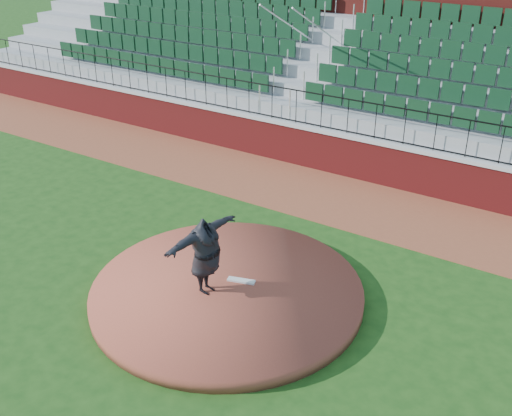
{
  "coord_description": "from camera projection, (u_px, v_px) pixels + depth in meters",
  "views": [
    {
      "loc": [
        6.38,
        -8.34,
        7.23
      ],
      "look_at": [
        0.0,
        1.5,
        1.3
      ],
      "focal_mm": 42.25,
      "sensor_mm": 36.0,
      "label": 1
    }
  ],
  "objects": [
    {
      "name": "wall_railing",
      "position": [
        362.0,
        119.0,
        17.04
      ],
      "size": [
        34.0,
        0.05,
        1.0
      ],
      "primitive_type": null,
      "color": "black",
      "rests_on": "wall_cap"
    },
    {
      "name": "warning_track",
      "position": [
        333.0,
        196.0,
        16.65
      ],
      "size": [
        34.0,
        3.2,
        0.01
      ],
      "primitive_type": "cube",
      "color": "brown",
      "rests_on": "ground"
    },
    {
      "name": "ground",
      "position": [
        217.0,
        290.0,
        12.61
      ],
      "size": [
        90.0,
        90.0,
        0.0
      ],
      "primitive_type": "plane",
      "color": "#1B4313",
      "rests_on": "ground"
    },
    {
      "name": "field_wall",
      "position": [
        358.0,
        158.0,
        17.58
      ],
      "size": [
        34.0,
        0.35,
        1.2
      ],
      "primitive_type": "cube",
      "color": "maroon",
      "rests_on": "ground"
    },
    {
      "name": "pitcher",
      "position": [
        206.0,
        256.0,
        11.78
      ],
      "size": [
        0.67,
        2.05,
        1.64
      ],
      "primitive_type": "imported",
      "rotation": [
        0.0,
        0.0,
        1.51
      ],
      "color": "black",
      "rests_on": "pitchers_mound"
    },
    {
      "name": "pitching_rubber",
      "position": [
        241.0,
        281.0,
        12.45
      ],
      "size": [
        0.6,
        0.31,
        0.04
      ],
      "primitive_type": "cube",
      "rotation": [
        0.0,
        0.0,
        0.3
      ],
      "color": "silver",
      "rests_on": "pitchers_mound"
    },
    {
      "name": "pitchers_mound",
      "position": [
        227.0,
        292.0,
        12.35
      ],
      "size": [
        5.56,
        5.56,
        0.25
      ],
      "primitive_type": "cylinder",
      "color": "brown",
      "rests_on": "ground"
    },
    {
      "name": "wall_cap",
      "position": [
        360.0,
        137.0,
        17.29
      ],
      "size": [
        34.0,
        0.45,
        0.1
      ],
      "primitive_type": "cube",
      "color": "#B7B7B7",
      "rests_on": "field_wall"
    },
    {
      "name": "seating_stands",
      "position": [
        399.0,
        80.0,
        18.85
      ],
      "size": [
        34.0,
        5.1,
        4.6
      ],
      "primitive_type": null,
      "color": "gray",
      "rests_on": "ground"
    },
    {
      "name": "concourse_wall",
      "position": [
        430.0,
        50.0,
        20.75
      ],
      "size": [
        34.0,
        0.5,
        5.5
      ],
      "primitive_type": "cube",
      "color": "maroon",
      "rests_on": "ground"
    }
  ]
}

